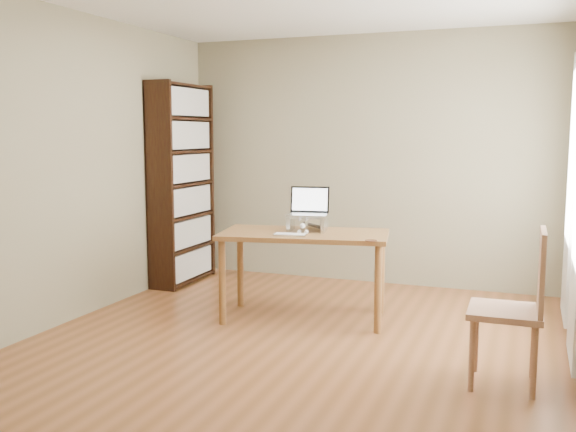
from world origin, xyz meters
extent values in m
cube|color=brown|center=(0.00, 0.00, -0.01)|extent=(4.00, 4.50, 0.02)
cube|color=#7D7454|center=(0.00, 2.26, 1.30)|extent=(4.00, 0.02, 2.60)
cube|color=#7D7454|center=(0.00, -2.26, 1.30)|extent=(4.00, 0.02, 2.60)
cube|color=#7D7454|center=(-2.01, 0.00, 1.30)|extent=(0.02, 4.50, 2.60)
cube|color=black|center=(-1.84, 1.12, 1.05)|extent=(0.30, 0.04, 2.10)
cube|color=black|center=(-1.84, 1.98, 1.05)|extent=(0.30, 0.04, 2.10)
cube|color=black|center=(-1.98, 1.55, 1.05)|extent=(0.02, 0.90, 2.10)
cube|color=black|center=(-1.84, 1.55, 0.03)|extent=(0.30, 0.84, 0.02)
cube|color=black|center=(-1.81, 1.55, 0.20)|extent=(0.20, 0.78, 0.28)
cube|color=black|center=(-1.84, 1.55, 0.37)|extent=(0.30, 0.84, 0.03)
cube|color=black|center=(-1.81, 1.55, 0.54)|extent=(0.20, 0.78, 0.28)
cube|color=black|center=(-1.84, 1.55, 0.71)|extent=(0.30, 0.84, 0.02)
cube|color=black|center=(-1.81, 1.55, 0.88)|extent=(0.20, 0.78, 0.28)
cube|color=black|center=(-1.84, 1.55, 1.05)|extent=(0.30, 0.84, 0.02)
cube|color=black|center=(-1.81, 1.55, 1.22)|extent=(0.20, 0.78, 0.28)
cube|color=black|center=(-1.84, 1.55, 1.39)|extent=(0.30, 0.84, 0.02)
cube|color=black|center=(-1.81, 1.55, 1.56)|extent=(0.20, 0.78, 0.28)
cube|color=black|center=(-1.84, 1.55, 1.73)|extent=(0.30, 0.84, 0.02)
cube|color=black|center=(-1.81, 1.55, 1.90)|extent=(0.20, 0.78, 0.28)
cube|color=black|center=(-1.84, 1.55, 2.07)|extent=(0.30, 0.84, 0.03)
cube|color=white|center=(1.92, 1.35, 1.15)|extent=(0.03, 0.70, 2.20)
cube|color=brown|center=(-0.17, 0.70, 0.73)|extent=(1.50, 0.93, 0.04)
cylinder|color=brown|center=(-0.81, 0.99, 0.35)|extent=(0.06, 0.06, 0.71)
cylinder|color=brown|center=(0.47, 0.99, 0.35)|extent=(0.06, 0.06, 0.71)
cylinder|color=brown|center=(-0.81, 0.41, 0.35)|extent=(0.06, 0.06, 0.71)
cylinder|color=brown|center=(0.47, 0.41, 0.35)|extent=(0.06, 0.06, 0.71)
cube|color=silver|center=(-0.31, 0.78, 0.81)|extent=(0.03, 0.25, 0.12)
cube|color=silver|center=(-0.02, 0.78, 0.81)|extent=(0.03, 0.25, 0.12)
cube|color=silver|center=(-0.17, 0.78, 0.88)|extent=(0.32, 0.25, 0.01)
cube|color=silver|center=(-0.17, 0.78, 0.89)|extent=(0.37, 0.29, 0.02)
cube|color=black|center=(-0.17, 0.91, 1.01)|extent=(0.34, 0.11, 0.22)
cube|color=white|center=(-0.17, 0.91, 1.01)|extent=(0.31, 0.09, 0.19)
cube|color=silver|center=(-0.21, 0.48, 0.76)|extent=(0.28, 0.15, 0.02)
cube|color=white|center=(-0.21, 0.48, 0.77)|extent=(0.26, 0.13, 0.00)
cylinder|color=#502A1B|center=(0.47, 0.47, 0.75)|extent=(0.09, 0.09, 0.01)
ellipsoid|color=#4D483D|center=(-0.19, 0.81, 0.82)|extent=(0.17, 0.38, 0.13)
ellipsoid|color=#4D483D|center=(-0.19, 0.92, 0.81)|extent=(0.15, 0.16, 0.12)
ellipsoid|color=#4D483D|center=(-0.19, 0.62, 0.84)|extent=(0.10, 0.10, 0.09)
ellipsoid|color=silver|center=(-0.19, 0.66, 0.80)|extent=(0.09, 0.09, 0.08)
sphere|color=silver|center=(-0.19, 0.58, 0.82)|extent=(0.04, 0.04, 0.04)
cone|color=#4D483D|center=(-0.22, 0.62, 0.88)|extent=(0.03, 0.04, 0.04)
cone|color=#4D483D|center=(-0.16, 0.62, 0.88)|extent=(0.03, 0.04, 0.04)
cylinder|color=silver|center=(-0.22, 0.61, 0.77)|extent=(0.03, 0.09, 0.03)
cylinder|color=silver|center=(-0.16, 0.61, 0.77)|extent=(0.03, 0.09, 0.03)
cylinder|color=#4D483D|center=(-0.10, 0.94, 0.77)|extent=(0.14, 0.21, 0.03)
cube|color=#A7775A|center=(1.50, -0.23, 0.47)|extent=(0.45, 0.45, 0.04)
cylinder|color=#A7775A|center=(1.32, -0.41, 0.24)|extent=(0.04, 0.04, 0.47)
cylinder|color=#A7775A|center=(1.68, -0.41, 0.24)|extent=(0.04, 0.04, 0.47)
cylinder|color=#A7775A|center=(1.32, -0.06, 0.24)|extent=(0.04, 0.04, 0.47)
cylinder|color=#A7775A|center=(1.68, -0.06, 0.24)|extent=(0.04, 0.04, 0.47)
cube|color=#A7775A|center=(1.70, -0.23, 0.74)|extent=(0.03, 0.42, 0.53)
camera|label=1|loc=(1.61, -4.36, 1.58)|focal=40.00mm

